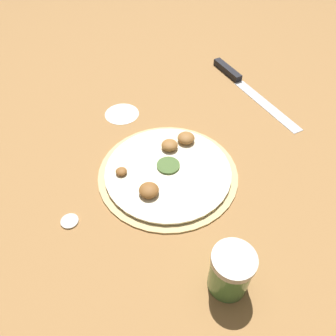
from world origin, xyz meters
TOP-DOWN VIEW (x-y plane):
  - ground_plane at (0.00, 0.00)m, footprint 3.00×3.00m
  - pizza at (0.00, -0.00)m, footprint 0.28×0.28m
  - knife at (-0.17, -0.35)m, footprint 0.20×0.31m
  - spice_jar at (-0.10, 0.23)m, footprint 0.07×0.07m
  - loose_cap at (0.17, 0.13)m, footprint 0.03×0.03m
  - flour_patch at (0.12, -0.19)m, footprint 0.08×0.08m

SIDE VIEW (x-z plane):
  - ground_plane at x=0.00m, z-range 0.00..0.00m
  - flour_patch at x=0.12m, z-range 0.00..0.00m
  - loose_cap at x=0.17m, z-range 0.00..0.01m
  - knife at x=-0.17m, z-range 0.00..0.02m
  - pizza at x=0.00m, z-range -0.01..0.02m
  - spice_jar at x=-0.10m, z-range 0.00..0.09m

